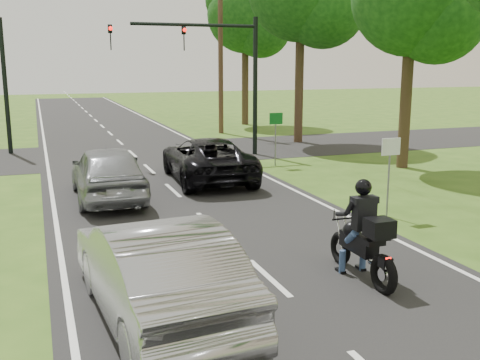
% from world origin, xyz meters
% --- Properties ---
extents(ground, '(140.00, 140.00, 0.00)m').
position_xyz_m(ground, '(0.00, 0.00, 0.00)').
color(ground, '#335518').
rests_on(ground, ground).
extents(road, '(8.00, 100.00, 0.01)m').
position_xyz_m(road, '(0.00, 10.00, 0.01)').
color(road, black).
rests_on(road, ground).
extents(cross_road, '(60.00, 7.00, 0.01)m').
position_xyz_m(cross_road, '(0.00, 16.00, 0.01)').
color(cross_road, black).
rests_on(cross_road, ground).
extents(motorcycle_rider, '(0.64, 2.27, 1.96)m').
position_xyz_m(motorcycle_rider, '(1.67, -0.64, 0.77)').
color(motorcycle_rider, black).
rests_on(motorcycle_rider, ground).
extents(dark_suv, '(2.80, 5.57, 1.51)m').
position_xyz_m(dark_suv, '(1.52, 9.18, 0.77)').
color(dark_suv, black).
rests_on(dark_suv, road).
extents(silver_sedan, '(2.14, 5.14, 1.65)m').
position_xyz_m(silver_sedan, '(-2.37, -1.00, 0.84)').
color(silver_sedan, '#A2A2A7').
rests_on(silver_sedan, road).
extents(silver_suv, '(2.00, 4.88, 1.66)m').
position_xyz_m(silver_suv, '(-2.09, 7.50, 0.84)').
color(silver_suv, gray).
rests_on(silver_suv, road).
extents(traffic_signal, '(6.38, 0.44, 6.00)m').
position_xyz_m(traffic_signal, '(3.34, 14.00, 4.14)').
color(traffic_signal, black).
rests_on(traffic_signal, ground).
extents(signal_pole_far, '(0.20, 0.20, 6.00)m').
position_xyz_m(signal_pole_far, '(-5.20, 18.00, 3.00)').
color(signal_pole_far, black).
rests_on(signal_pole_far, ground).
extents(utility_pole_far, '(1.60, 0.28, 10.00)m').
position_xyz_m(utility_pole_far, '(6.20, 22.00, 5.08)').
color(utility_pole_far, brown).
rests_on(utility_pole_far, ground).
extents(sign_white, '(0.55, 0.07, 2.12)m').
position_xyz_m(sign_white, '(4.70, 2.98, 1.60)').
color(sign_white, slate).
rests_on(sign_white, ground).
extents(sign_green, '(0.55, 0.07, 2.12)m').
position_xyz_m(sign_green, '(4.90, 10.98, 1.60)').
color(sign_green, slate).
rests_on(sign_green, ground).
extents(tree_row_c, '(4.80, 4.65, 8.76)m').
position_xyz_m(tree_row_c, '(9.75, 8.80, 6.23)').
color(tree_row_c, '#332316').
rests_on(tree_row_c, ground).
extents(tree_row_e, '(5.28, 5.12, 9.61)m').
position_xyz_m(tree_row_e, '(9.48, 25.78, 6.83)').
color(tree_row_e, '#332316').
rests_on(tree_row_e, ground).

